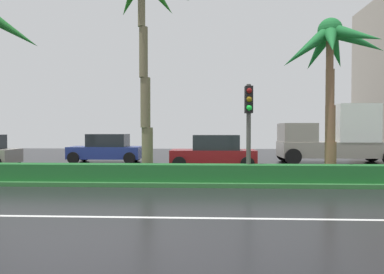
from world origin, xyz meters
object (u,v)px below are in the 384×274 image
object	(u,v)px
palm_tree_centre	(330,51)
box_truck_lead	(336,137)
car_in_traffic_second	(107,149)
traffic_signal_median_right	(249,114)
car_in_traffic_third	(214,152)
palm_tree_centre_left	(142,3)

from	to	relation	value
palm_tree_centre	box_truck_lead	xyz separation A→B (m)	(2.94, 7.48, -3.43)
car_in_traffic_second	box_truck_lead	bearing A→B (deg)	-179.29
traffic_signal_median_right	car_in_traffic_second	bearing A→B (deg)	132.51
traffic_signal_median_right	box_truck_lead	distance (m)	10.47
traffic_signal_median_right	car_in_traffic_third	xyz separation A→B (m)	(-1.15, 5.25, -1.71)
box_truck_lead	palm_tree_centre_left	bearing A→B (deg)	37.47
palm_tree_centre_left	car_in_traffic_third	world-z (taller)	palm_tree_centre_left
box_truck_lead	car_in_traffic_third	bearing A→B (deg)	23.67
car_in_traffic_third	box_truck_lead	xyz separation A→B (m)	(7.26, 3.18, 0.72)
car_in_traffic_second	box_truck_lead	distance (m)	13.72
palm_tree_centre	box_truck_lead	world-z (taller)	palm_tree_centre
palm_tree_centre	car_in_traffic_second	distance (m)	13.65
car_in_traffic_third	traffic_signal_median_right	bearing A→B (deg)	102.33
palm_tree_centre	car_in_traffic_second	bearing A→B (deg)	145.81
palm_tree_centre	traffic_signal_median_right	distance (m)	4.12
box_truck_lead	traffic_signal_median_right	bearing A→B (deg)	54.07
car_in_traffic_third	palm_tree_centre	bearing A→B (deg)	135.21
palm_tree_centre_left	car_in_traffic_second	distance (m)	10.29
palm_tree_centre	car_in_traffic_third	world-z (taller)	palm_tree_centre
traffic_signal_median_right	car_in_traffic_third	bearing A→B (deg)	102.33
palm_tree_centre_left	car_in_traffic_third	xyz separation A→B (m)	(2.82, 4.55, -5.97)
traffic_signal_median_right	car_in_traffic_third	world-z (taller)	traffic_signal_median_right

